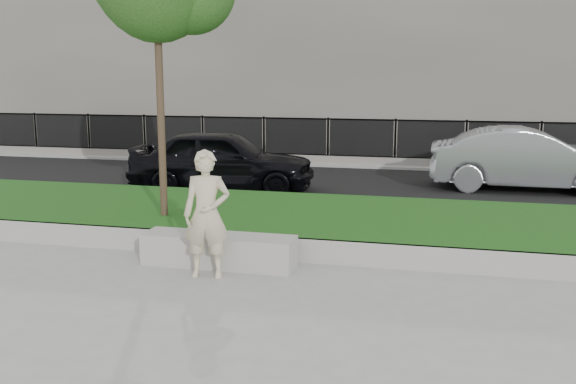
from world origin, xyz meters
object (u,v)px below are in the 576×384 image
(stone_bench, at_px, (219,250))
(man, at_px, (207,214))
(car_silver, at_px, (527,159))
(book, at_px, (196,234))
(car_dark, at_px, (222,160))

(stone_bench, height_order, man, man)
(man, relative_size, car_silver, 0.39)
(man, xyz_separation_m, book, (-0.39, 0.50, -0.45))
(man, bearing_deg, book, 116.42)
(car_silver, bearing_deg, stone_bench, 145.41)
(man, distance_m, book, 0.77)
(book, height_order, car_silver, car_silver)
(book, relative_size, car_dark, 0.05)
(man, bearing_deg, car_silver, 46.46)
(man, relative_size, book, 8.60)
(stone_bench, distance_m, book, 0.45)
(stone_bench, xyz_separation_m, car_dark, (-2.10, 6.11, 0.59))
(stone_bench, relative_size, book, 10.98)
(book, relative_size, car_silver, 0.05)
(book, bearing_deg, car_silver, 25.73)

